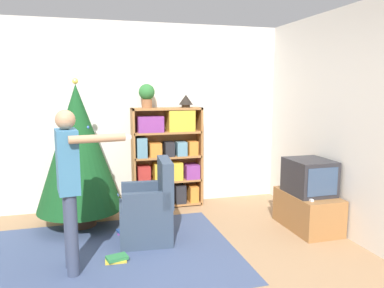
# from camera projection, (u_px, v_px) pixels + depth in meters

# --- Properties ---
(ground_plane) EXTENTS (14.00, 14.00, 0.00)m
(ground_plane) POSITION_uv_depth(u_px,v_px,m) (158.00, 274.00, 3.45)
(ground_plane) COLOR #9E7A56
(wall_back) EXTENTS (8.00, 0.10, 2.60)m
(wall_back) POSITION_uv_depth(u_px,v_px,m) (129.00, 116.00, 5.31)
(wall_back) COLOR silver
(wall_back) RESTS_ON ground_plane
(wall_right) EXTENTS (0.10, 8.00, 2.60)m
(wall_right) POSITION_uv_depth(u_px,v_px,m) (373.00, 127.00, 3.87)
(wall_right) COLOR silver
(wall_right) RESTS_ON ground_plane
(area_rug) EXTENTS (2.53, 1.99, 0.01)m
(area_rug) POSITION_uv_depth(u_px,v_px,m) (113.00, 254.00, 3.85)
(area_rug) COLOR #3D4C70
(area_rug) RESTS_ON ground_plane
(bookshelf) EXTENTS (0.99, 0.28, 1.42)m
(bookshelf) POSITION_uv_depth(u_px,v_px,m) (167.00, 158.00, 5.33)
(bookshelf) COLOR #A8703D
(bookshelf) RESTS_ON ground_plane
(tv_stand) EXTENTS (0.49, 0.84, 0.44)m
(tv_stand) POSITION_uv_depth(u_px,v_px,m) (307.00, 211.00, 4.55)
(tv_stand) COLOR #996638
(tv_stand) RESTS_ON ground_plane
(television) EXTENTS (0.47, 0.54, 0.42)m
(television) POSITION_uv_depth(u_px,v_px,m) (309.00, 177.00, 4.48)
(television) COLOR #28282D
(television) RESTS_ON tv_stand
(game_remote) EXTENTS (0.04, 0.12, 0.02)m
(game_remote) POSITION_uv_depth(u_px,v_px,m) (310.00, 199.00, 4.23)
(game_remote) COLOR white
(game_remote) RESTS_ON tv_stand
(christmas_tree) EXTENTS (1.04, 1.04, 1.81)m
(christmas_tree) POSITION_uv_depth(u_px,v_px,m) (78.00, 148.00, 4.52)
(christmas_tree) COLOR #4C3323
(christmas_tree) RESTS_ON ground_plane
(armchair) EXTENTS (0.61, 0.61, 0.92)m
(armchair) POSITION_uv_depth(u_px,v_px,m) (149.00, 213.00, 4.17)
(armchair) COLOR #334256
(armchair) RESTS_ON ground_plane
(standing_person) EXTENTS (0.67, 0.47, 1.51)m
(standing_person) POSITION_uv_depth(u_px,v_px,m) (69.00, 179.00, 3.37)
(standing_person) COLOR #38425B
(standing_person) RESTS_ON ground_plane
(potted_plant) EXTENTS (0.22, 0.22, 0.33)m
(potted_plant) POSITION_uv_depth(u_px,v_px,m) (147.00, 94.00, 5.13)
(potted_plant) COLOR #935B38
(potted_plant) RESTS_ON bookshelf
(table_lamp) EXTENTS (0.20, 0.20, 0.18)m
(table_lamp) POSITION_uv_depth(u_px,v_px,m) (186.00, 100.00, 5.29)
(table_lamp) COLOR #473828
(table_lamp) RESTS_ON bookshelf
(book_pile_near_tree) EXTENTS (0.19, 0.15, 0.05)m
(book_pile_near_tree) POSITION_uv_depth(u_px,v_px,m) (125.00, 231.00, 4.39)
(book_pile_near_tree) COLOR #843889
(book_pile_near_tree) RESTS_ON ground_plane
(book_pile_by_chair) EXTENTS (0.23, 0.17, 0.06)m
(book_pile_by_chair) POSITION_uv_depth(u_px,v_px,m) (117.00, 259.00, 3.69)
(book_pile_by_chair) COLOR gold
(book_pile_by_chair) RESTS_ON ground_plane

